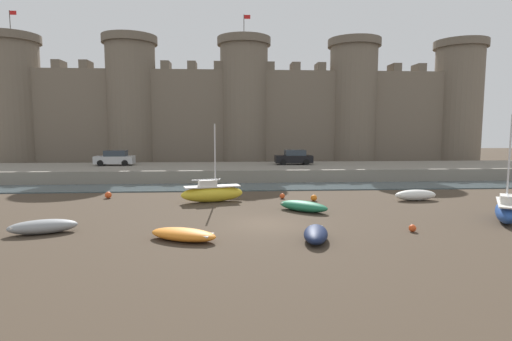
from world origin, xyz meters
The scene contains 17 objects.
ground_plane centered at (0.00, 0.00, 0.00)m, with size 160.00×160.00×0.00m, color #423528.
water_channel centered at (0.00, 13.74, 0.05)m, with size 80.00×4.50×0.10m, color #47565B.
quay_road centered at (0.00, 20.99, 0.64)m, with size 71.71×10.00×1.27m, color gray.
castle centered at (0.00, 32.89, 7.88)m, with size 66.81×7.09×20.20m.
rowboat_near_channel_right centered at (2.09, -3.43, 0.35)m, with size 1.74×3.01×0.66m.
sailboat_midflat_centre centered at (-3.24, 6.89, 0.68)m, with size 4.67×2.31×5.59m.
rowboat_near_channel_left centered at (-4.14, -2.97, 0.31)m, with size 3.61×2.55×0.58m.
rowboat_foreground_centre centered at (-11.35, -1.26, 0.37)m, with size 3.41×2.01×0.71m.
sailboat_midflat_left centered at (13.70, -0.27, 0.67)m, with size 3.16×4.10×6.06m.
rowboat_foreground_right centered at (11.64, 6.51, 0.42)m, with size 3.22×1.27×0.80m.
rowboat_foreground_left centered at (2.72, 3.22, 0.36)m, with size 3.35×3.07×0.68m.
mooring_buoy_near_shore centered at (1.98, 7.91, 0.20)m, with size 0.40×0.40×0.40m, color #E04C1E.
mooring_buoy_near_channel centered at (7.40, -2.11, 0.19)m, with size 0.38×0.38×0.38m, color #E04C1E.
mooring_buoy_off_centre centered at (-11.15, 8.90, 0.25)m, with size 0.50×0.50×0.50m, color #E04C1E.
mooring_buoy_mid_mud centered at (4.15, 6.77, 0.23)m, with size 0.46×0.46×0.46m, color orange.
car_quay_centre_west centered at (5.14, 22.20, 2.05)m, with size 4.13×1.94×1.62m.
car_quay_west centered at (-14.39, 22.34, 2.05)m, with size 4.13×1.94×1.62m.
Camera 1 is at (-1.89, -21.55, 5.30)m, focal length 28.00 mm.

